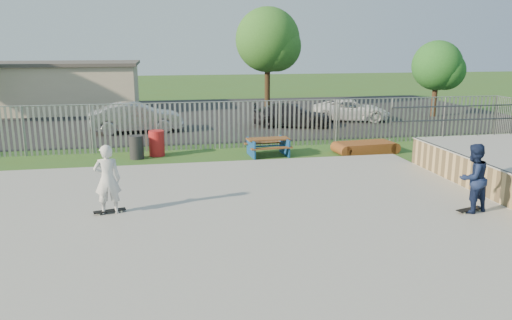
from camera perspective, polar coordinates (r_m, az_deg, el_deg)
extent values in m
plane|color=#3A5E20|center=(12.65, -3.90, -7.14)|extent=(120.00, 120.00, 0.00)
cube|color=#9F9F99|center=(12.63, -3.90, -6.82)|extent=(15.00, 12.00, 0.15)
cylinder|color=#383A3F|center=(15.92, 23.50, 0.08)|extent=(0.06, 7.00, 0.06)
cube|color=brown|center=(19.88, 1.38, 2.43)|extent=(1.71, 0.75, 0.06)
cube|color=brown|center=(19.40, 1.82, 1.35)|extent=(1.68, 0.36, 0.05)
cube|color=brown|center=(20.45, 0.96, 1.97)|extent=(1.68, 0.36, 0.05)
cube|color=navy|center=(19.94, 1.38, 1.49)|extent=(1.56, 1.39, 0.69)
cube|color=brown|center=(20.93, 12.39, 1.39)|extent=(2.29, 1.30, 0.44)
cylinder|color=#AE1A1C|center=(20.25, -11.29, 1.89)|extent=(0.61, 0.61, 1.02)
cylinder|color=#242527|center=(19.90, -13.50, 1.43)|extent=(0.55, 0.55, 0.91)
cube|color=black|center=(31.13, -8.14, 4.98)|extent=(40.00, 18.00, 0.02)
imported|color=#A3A3A7|center=(25.76, -13.52, 4.76)|extent=(4.66, 1.98, 1.50)
imported|color=black|center=(26.85, 4.08, 5.13)|extent=(4.53, 2.75, 1.23)
imported|color=white|center=(29.37, 10.76, 5.62)|extent=(4.73, 2.99, 1.22)
cube|color=beige|center=(35.53, -21.65, 7.62)|extent=(10.00, 6.00, 3.00)
cube|color=#4C4742|center=(35.44, -21.87, 10.19)|extent=(10.40, 6.40, 0.20)
cylinder|color=#3B2A17|center=(35.40, 1.30, 9.30)|extent=(0.38, 0.38, 3.96)
sphere|color=#2E6221|center=(35.32, 1.33, 13.59)|extent=(4.44, 4.44, 4.44)
cylinder|color=#442C1B|center=(32.42, 19.74, 7.01)|extent=(0.32, 0.32, 2.65)
sphere|color=#225B1F|center=(32.30, 19.99, 10.12)|extent=(2.96, 2.96, 2.96)
cube|color=black|center=(14.07, 23.23, -5.18)|extent=(0.82, 0.41, 0.02)
cube|color=black|center=(13.36, -16.38, -5.57)|extent=(0.82, 0.38, 0.02)
imported|color=#152043|center=(13.84, 23.54, -1.91)|extent=(1.02, 0.89, 1.79)
imported|color=silver|center=(13.13, -16.61, -2.14)|extent=(0.68, 0.47, 1.79)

